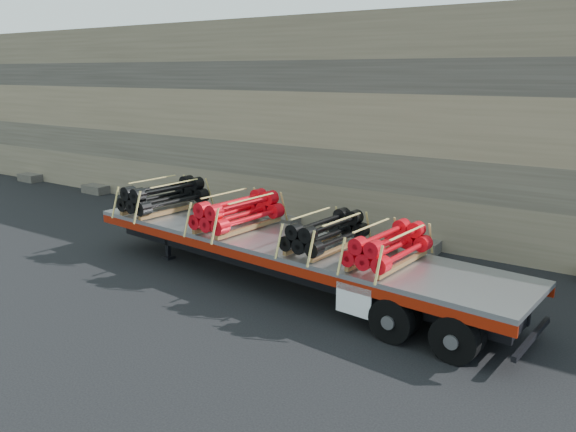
# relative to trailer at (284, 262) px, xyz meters

# --- Properties ---
(ground) EXTENTS (120.00, 120.00, 0.00)m
(ground) POSITION_rel_trailer_xyz_m (-0.17, -0.18, -0.60)
(ground) COLOR black
(ground) RESTS_ON ground
(rock_wall) EXTENTS (44.00, 3.00, 7.00)m
(rock_wall) POSITION_rel_trailer_xyz_m (-0.17, 6.32, 2.90)
(rock_wall) COLOR #7A6B54
(rock_wall) RESTS_ON ground
(trailer) EXTENTS (12.23, 3.41, 1.21)m
(trailer) POSITION_rel_trailer_xyz_m (0.00, 0.00, 0.00)
(trailer) COLOR #A4A6AB
(trailer) RESTS_ON ground
(bundle_front) EXTENTS (1.45, 2.57, 0.87)m
(bundle_front) POSITION_rel_trailer_xyz_m (-4.56, 0.42, 1.04)
(bundle_front) COLOR black
(bundle_front) RESTS_ON trailer
(bundle_midfront) EXTENTS (1.41, 2.50, 0.85)m
(bundle_midfront) POSITION_rel_trailer_xyz_m (-1.56, 0.14, 1.03)
(bundle_midfront) COLOR red
(bundle_midfront) RESTS_ON trailer
(bundle_midrear) EXTENTS (1.27, 2.24, 0.76)m
(bundle_midrear) POSITION_rel_trailer_xyz_m (1.26, -0.11, 0.98)
(bundle_midrear) COLOR black
(bundle_midrear) RESTS_ON trailer
(bundle_rear) EXTENTS (1.25, 2.22, 0.75)m
(bundle_rear) POSITION_rel_trailer_xyz_m (2.90, -0.26, 0.98)
(bundle_rear) COLOR red
(bundle_rear) RESTS_ON trailer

